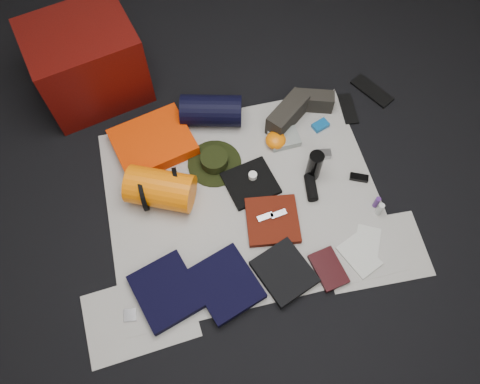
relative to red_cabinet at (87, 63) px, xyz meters
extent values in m
cube|color=black|center=(0.76, -1.03, -0.27)|extent=(4.50, 4.50, 0.02)
cube|color=beige|center=(0.76, -1.03, -0.26)|extent=(1.60, 1.30, 0.01)
cube|color=beige|center=(0.06, -1.58, -0.26)|extent=(0.61, 0.44, 0.00)
cube|color=beige|center=(1.41, -1.53, -0.26)|extent=(0.60, 0.43, 0.00)
cube|color=#490805|center=(0.00, 0.00, 0.00)|extent=(0.74, 0.66, 0.53)
cube|color=#F43B02|center=(0.30, -0.54, -0.22)|extent=(0.55, 0.49, 0.09)
cylinder|color=#FE7004|center=(0.29, -0.92, -0.15)|extent=(0.44, 0.36, 0.23)
cylinder|color=black|center=(0.19, -0.92, -0.15)|extent=(0.02, 0.22, 0.22)
cylinder|color=black|center=(0.39, -0.92, -0.15)|extent=(0.03, 0.22, 0.22)
cylinder|color=black|center=(0.70, -0.43, -0.16)|extent=(0.42, 0.29, 0.20)
cylinder|color=black|center=(0.64, -0.76, -0.25)|extent=(0.44, 0.44, 0.01)
cylinder|color=black|center=(0.64, -0.76, -0.21)|extent=(0.17, 0.17, 0.07)
cube|color=black|center=(1.17, -0.56, -0.18)|extent=(0.32, 0.29, 0.16)
cube|color=black|center=(1.37, -0.49, -0.19)|extent=(0.27, 0.17, 0.13)
cube|color=black|center=(1.59, -0.56, -0.26)|extent=(0.11, 0.25, 0.01)
cube|color=black|center=(1.80, -0.45, -0.26)|extent=(0.24, 0.31, 0.02)
cube|color=black|center=(0.22, -1.49, -0.23)|extent=(0.40, 0.43, 0.06)
cube|color=black|center=(0.54, -1.53, -0.23)|extent=(0.40, 0.43, 0.05)
cube|color=black|center=(0.87, -1.54, -0.23)|extent=(0.36, 0.38, 0.05)
cube|color=black|center=(0.83, -0.95, -0.24)|extent=(0.34, 0.32, 0.03)
cube|color=#561509|center=(0.89, -1.22, -0.24)|extent=(0.34, 0.34, 0.04)
ellipsoid|color=#FE7004|center=(1.05, -0.71, -0.22)|extent=(0.16, 0.16, 0.09)
cube|color=gray|center=(1.11, -0.70, -0.24)|extent=(0.19, 0.14, 0.05)
cylinder|color=black|center=(1.21, -0.98, -0.15)|extent=(0.09, 0.09, 0.22)
cylinder|color=black|center=(1.17, -1.07, -0.23)|extent=(0.09, 0.17, 0.06)
cube|color=#A4A4A8|center=(1.32, -0.86, -0.24)|extent=(0.10, 0.07, 0.04)
cube|color=#0F5695|center=(1.37, -0.65, -0.24)|extent=(0.12, 0.10, 0.03)
cylinder|color=#4E2475|center=(1.51, -1.27, -0.21)|extent=(0.04, 0.04, 0.09)
cylinder|color=silver|center=(1.51, -1.31, -0.21)|extent=(0.04, 0.04, 0.10)
cube|color=black|center=(1.11, -1.58, -0.24)|extent=(0.18, 0.25, 0.03)
cube|color=beige|center=(1.31, -1.54, -0.25)|extent=(0.23, 0.27, 0.01)
cube|color=beige|center=(1.39, -1.46, -0.26)|extent=(0.20, 0.22, 0.01)
cube|color=black|center=(1.48, -1.07, -0.24)|extent=(0.12, 0.09, 0.03)
cube|color=#A4A4A8|center=(0.01, -1.57, -0.25)|extent=(0.07, 0.07, 0.01)
cylinder|color=white|center=(0.85, -0.92, -0.21)|extent=(0.05, 0.05, 0.04)
cube|color=#A4A4A8|center=(0.85, -1.20, -0.21)|extent=(0.10, 0.05, 0.01)
cube|color=#A4A4A8|center=(0.93, -1.20, -0.21)|extent=(0.10, 0.05, 0.01)
camera|label=1|loc=(0.45, -2.23, 2.26)|focal=35.00mm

